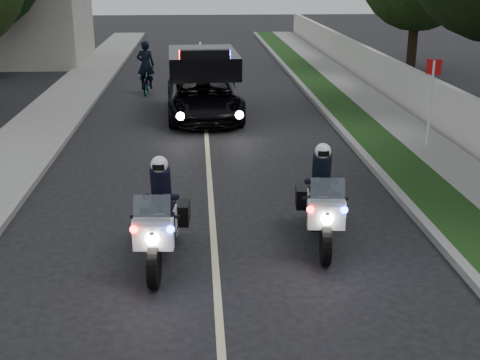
{
  "coord_description": "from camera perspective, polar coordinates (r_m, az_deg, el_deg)",
  "views": [
    {
      "loc": [
        -0.24,
        -8.32,
        4.83
      ],
      "look_at": [
        0.52,
        3.07,
        1.0
      ],
      "focal_mm": 47.98,
      "sensor_mm": 36.0,
      "label": 1
    }
  ],
  "objects": [
    {
      "name": "sign_post",
      "position": [
        18.36,
        16.21,
        2.54
      ],
      "size": [
        0.52,
        0.52,
        2.57
      ],
      "primitive_type": null,
      "rotation": [
        0.0,
        0.0,
        -0.38
      ],
      "color": "#B80D1D",
      "rests_on": "ground"
    },
    {
      "name": "curb_left",
      "position": [
        19.31,
        -15.27,
        3.63
      ],
      "size": [
        0.2,
        60.0,
        0.15
      ],
      "primitive_type": "cube",
      "color": "gray",
      "rests_on": "ground"
    },
    {
      "name": "sidewalk_left",
      "position": [
        19.56,
        -18.43,
        3.52
      ],
      "size": [
        2.0,
        60.0,
        0.16
      ],
      "primitive_type": "cube",
      "color": "gray",
      "rests_on": "ground"
    },
    {
      "name": "grass_verge",
      "position": [
        19.58,
        11.23,
        4.14
      ],
      "size": [
        1.2,
        60.0,
        0.16
      ],
      "primitive_type": "cube",
      "color": "#193814",
      "rests_on": "ground"
    },
    {
      "name": "tree_right_e",
      "position": [
        33.26,
        14.82,
        9.59
      ],
      "size": [
        5.93,
        5.93,
        9.1
      ],
      "primitive_type": null,
      "rotation": [
        0.0,
        0.0,
        0.09
      ],
      "color": "black",
      "rests_on": "ground"
    },
    {
      "name": "police_suv",
      "position": [
        21.63,
        -3.19,
        5.61
      ],
      "size": [
        2.6,
        5.27,
        2.52
      ],
      "primitive_type": "imported",
      "rotation": [
        0.0,
        0.0,
        0.04
      ],
      "color": "black",
      "rests_on": "ground"
    },
    {
      "name": "police_moto_right",
      "position": [
        11.95,
        7.12,
        -5.44
      ],
      "size": [
        0.97,
        2.23,
        1.84
      ],
      "primitive_type": null,
      "rotation": [
        0.0,
        0.0,
        -0.1
      ],
      "color": "silver",
      "rests_on": "ground"
    },
    {
      "name": "sidewalk_right",
      "position": [
        19.96,
        14.85,
        4.14
      ],
      "size": [
        1.4,
        60.0,
        0.16
      ],
      "primitive_type": "cube",
      "color": "gray",
      "rests_on": "ground"
    },
    {
      "name": "police_moto_left",
      "position": [
        11.18,
        -6.94,
        -7.18
      ],
      "size": [
        0.92,
        2.22,
        1.85
      ],
      "primitive_type": null,
      "rotation": [
        0.0,
        0.0,
        -0.07
      ],
      "color": "silver",
      "rests_on": "ground"
    },
    {
      "name": "property_wall",
      "position": [
        20.15,
        17.72,
        5.98
      ],
      "size": [
        0.22,
        60.0,
        1.5
      ],
      "primitive_type": "cube",
      "color": "beige",
      "rests_on": "ground"
    },
    {
      "name": "bicycle",
      "position": [
        25.94,
        -8.28,
        7.62
      ],
      "size": [
        0.55,
        1.55,
        0.81
      ],
      "primitive_type": "imported",
      "rotation": [
        0.0,
        0.0,
        -0.01
      ],
      "color": "black",
      "rests_on": "ground"
    },
    {
      "name": "ground",
      "position": [
        9.62,
        -1.92,
        -11.6
      ],
      "size": [
        120.0,
        120.0,
        0.0
      ],
      "primitive_type": "plane",
      "color": "black",
      "rests_on": "ground"
    },
    {
      "name": "cyclist",
      "position": [
        25.94,
        -8.28,
        7.62
      ],
      "size": [
        0.69,
        0.48,
        1.86
      ],
      "primitive_type": "imported",
      "rotation": [
        0.0,
        0.0,
        3.09
      ],
      "color": "black",
      "rests_on": "ground"
    },
    {
      "name": "tree_right_d",
      "position": [
        31.93,
        14.96,
        9.22
      ],
      "size": [
        6.19,
        6.19,
        8.93
      ],
      "primitive_type": null,
      "rotation": [
        0.0,
        0.0,
        0.17
      ],
      "color": "#234416",
      "rests_on": "ground"
    },
    {
      "name": "lane_marking",
      "position": [
        18.94,
        -2.99,
        3.76
      ],
      "size": [
        0.12,
        50.0,
        0.01
      ],
      "primitive_type": "cube",
      "color": "#BFB78C",
      "rests_on": "ground"
    },
    {
      "name": "curb_right",
      "position": [
        19.41,
        9.23,
        4.13
      ],
      "size": [
        0.2,
        60.0,
        0.15
      ],
      "primitive_type": "cube",
      "color": "gray",
      "rests_on": "ground"
    }
  ]
}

